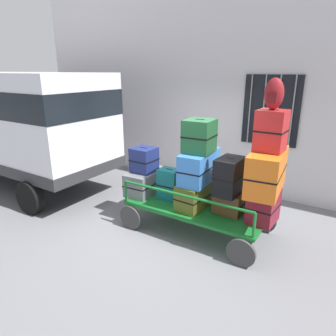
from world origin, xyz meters
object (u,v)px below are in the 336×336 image
object	(u,v)px
suitcase_left_bottom	(146,181)
luggage_cart	(197,210)
suitcase_center_top	(199,136)
van	(23,119)
suitcase_right_middle	(267,171)
suitcase_center_bottom	(198,194)
suitcase_midright_bottom	(228,203)
suitcase_midright_middle	(229,176)
suitcase_midleft_bottom	(169,184)
suitcase_left_middle	(144,160)
suitcase_right_top	(271,131)
suitcase_center_middle	(199,167)
suitcase_right_bottom	(263,206)
backpack	(274,94)

from	to	relation	value
suitcase_left_bottom	luggage_cart	bearing A→B (deg)	-0.86
luggage_cart	suitcase_center_top	bearing A→B (deg)	90.00
van	luggage_cart	distance (m)	4.85
van	suitcase_right_middle	distance (m)	5.85
luggage_cart	suitcase_left_bottom	xyz separation A→B (m)	(-1.16, 0.02, 0.31)
suitcase_left_bottom	suitcase_right_middle	world-z (taller)	suitcase_right_middle
suitcase_center_bottom	suitcase_center_top	bearing A→B (deg)	90.00
suitcase_midright_bottom	suitcase_center_top	bearing A→B (deg)	-178.28
van	luggage_cart	xyz separation A→B (m)	(4.67, 0.20, -1.29)
van	suitcase_midright_middle	distance (m)	5.28
van	suitcase_midleft_bottom	distance (m)	4.20
suitcase_midright_bottom	luggage_cart	bearing A→B (deg)	-178.03
suitcase_left_middle	suitcase_right_top	bearing A→B (deg)	0.75
suitcase_midright_bottom	suitcase_midright_middle	size ratio (longest dim) A/B	0.81
luggage_cart	suitcase_midleft_bottom	bearing A→B (deg)	-177.22
luggage_cart	suitcase_center_bottom	size ratio (longest dim) A/B	2.69
suitcase_center_middle	suitcase_right_bottom	size ratio (longest dim) A/B	1.78
suitcase_left_bottom	suitcase_left_middle	distance (m)	0.46
luggage_cart	suitcase_center_middle	bearing A→B (deg)	90.00
suitcase_midright_middle	suitcase_center_top	bearing A→B (deg)	177.49
suitcase_left_bottom	suitcase_center_middle	distance (m)	1.27
van	suitcase_right_bottom	size ratio (longest dim) A/B	8.46
luggage_cart	suitcase_right_bottom	bearing A→B (deg)	1.15
suitcase_midright_bottom	suitcase_right_middle	xyz separation A→B (m)	(0.58, -0.02, 0.68)
suitcase_center_bottom	suitcase_right_top	xyz separation A→B (m)	(1.16, 0.01, 1.26)
luggage_cart	suitcase_midright_middle	distance (m)	0.96
suitcase_left_middle	suitcase_right_top	xyz separation A→B (m)	(2.32, 0.03, 0.81)
suitcase_left_bottom	suitcase_right_top	bearing A→B (deg)	-0.16
suitcase_left_bottom	suitcase_center_bottom	xyz separation A→B (m)	(1.16, -0.02, 0.01)
suitcase_left_middle	suitcase_right_middle	size ratio (longest dim) A/B	0.43
suitcase_midright_middle	backpack	xyz separation A→B (m)	(0.58, -0.01, 1.34)
suitcase_midright_bottom	suitcase_midright_middle	bearing A→B (deg)	-90.00
suitcase_center_top	suitcase_midright_middle	distance (m)	0.84
suitcase_right_bottom	suitcase_right_top	size ratio (longest dim) A/B	0.89
suitcase_midleft_bottom	suitcase_right_top	bearing A→B (deg)	1.29
van	suitcase_center_bottom	distance (m)	4.78
suitcase_center_middle	suitcase_midright_bottom	size ratio (longest dim) A/B	1.93
backpack	suitcase_midright_middle	bearing A→B (deg)	179.14
suitcase_midright_bottom	suitcase_right_bottom	xyz separation A→B (m)	(0.58, 0.00, 0.09)
suitcase_left_bottom	suitcase_left_middle	bearing A→B (deg)	-90.00
van	suitcase_midleft_bottom	world-z (taller)	van
luggage_cart	suitcase_midright_bottom	xyz separation A→B (m)	(0.58, 0.02, 0.27)
suitcase_midright_bottom	backpack	xyz separation A→B (m)	(0.58, -0.05, 1.83)
suitcase_left_middle	suitcase_midleft_bottom	distance (m)	0.70
suitcase_right_middle	suitcase_center_top	bearing A→B (deg)	179.91
suitcase_midleft_bottom	suitcase_center_middle	distance (m)	0.73
suitcase_left_bottom	suitcase_left_middle	xyz separation A→B (m)	(-0.00, -0.04, 0.46)
van	suitcase_midright_bottom	distance (m)	5.36
suitcase_midright_bottom	suitcase_midright_middle	world-z (taller)	suitcase_midright_middle
suitcase_left_bottom	suitcase_right_middle	distance (m)	2.41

